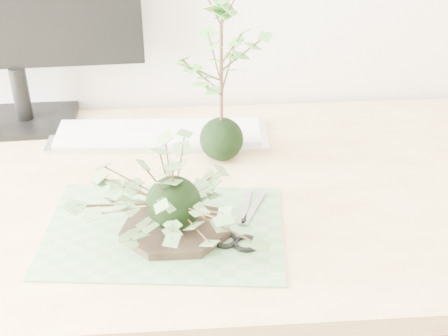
# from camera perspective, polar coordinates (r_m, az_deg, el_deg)

# --- Properties ---
(desk) EXTENTS (1.60, 0.70, 0.74)m
(desk) POSITION_cam_1_polar(r_m,az_deg,el_deg) (1.21, -1.40, -5.37)
(desk) COLOR #E0C186
(desk) RESTS_ON ground_plane
(cutting_mat) EXTENTS (0.42, 0.31, 0.00)m
(cutting_mat) POSITION_cam_1_polar(r_m,az_deg,el_deg) (1.06, -5.47, -5.72)
(cutting_mat) COLOR #588654
(cutting_mat) RESTS_ON desk
(stone_dish) EXTENTS (0.19, 0.19, 0.01)m
(stone_dish) POSITION_cam_1_polar(r_m,az_deg,el_deg) (1.05, -4.51, -5.63)
(stone_dish) COLOR black
(stone_dish) RESTS_ON cutting_mat
(ivy_kokedama) EXTENTS (0.34, 0.34, 0.18)m
(ivy_kokedama) POSITION_cam_1_polar(r_m,az_deg,el_deg) (0.99, -4.74, -1.23)
(ivy_kokedama) COLOR black
(ivy_kokedama) RESTS_ON stone_dish
(maple_kokedama) EXTENTS (0.24, 0.24, 0.36)m
(maple_kokedama) POSITION_cam_1_polar(r_m,az_deg,el_deg) (1.15, -0.26, 11.89)
(maple_kokedama) COLOR black
(maple_kokedama) RESTS_ON desk
(keyboard) EXTENTS (0.47, 0.16, 0.02)m
(keyboard) POSITION_cam_1_polar(r_m,az_deg,el_deg) (1.33, -5.98, 3.08)
(keyboard) COLOR silver
(keyboard) RESTS_ON desk
(monitor) EXTENTS (0.54, 0.17, 0.48)m
(monitor) POSITION_cam_1_polar(r_m,az_deg,el_deg) (1.36, -19.43, 14.31)
(monitor) COLOR black
(monitor) RESTS_ON desk
(scissors) EXTENTS (0.09, 0.18, 0.01)m
(scissors) POSITION_cam_1_polar(r_m,az_deg,el_deg) (1.04, 1.85, -6.01)
(scissors) COLOR gray
(scissors) RESTS_ON cutting_mat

